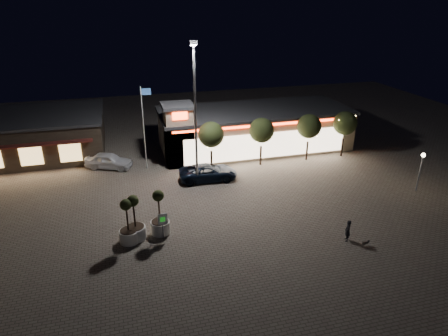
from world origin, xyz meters
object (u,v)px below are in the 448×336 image
object	(u,v)px
white_sedan	(109,161)
planter_left	(135,225)
pickup_truck	(208,172)
pedestrian	(348,231)
planter_mid	(128,229)
valet_sign	(163,221)

from	to	relation	value
white_sedan	planter_left	xyz separation A→B (m)	(1.75, -13.21, 0.26)
pickup_truck	planter_left	size ratio (longest dim) A/B	1.58
pedestrian	pickup_truck	bearing A→B (deg)	-132.96
pickup_truck	white_sedan	distance (m)	10.13
pedestrian	planter_mid	size ratio (longest dim) A/B	0.47
white_sedan	planter_mid	distance (m)	13.58
pedestrian	valet_sign	distance (m)	12.62
pedestrian	planter_left	size ratio (longest dim) A/B	0.46
pedestrian	valet_sign	bearing A→B (deg)	-89.23
planter_mid	valet_sign	bearing A→B (deg)	-3.90
planter_left	planter_mid	bearing A→B (deg)	-147.18
pickup_truck	planter_mid	world-z (taller)	planter_mid
planter_mid	planter_left	bearing A→B (deg)	32.82
valet_sign	planter_left	bearing A→B (deg)	165.58
pickup_truck	pedestrian	size ratio (longest dim) A/B	3.41
planter_mid	valet_sign	size ratio (longest dim) A/B	1.70
valet_sign	pedestrian	bearing A→B (deg)	-16.37
white_sedan	planter_mid	size ratio (longest dim) A/B	1.39
white_sedan	valet_sign	size ratio (longest dim) A/B	2.36
pickup_truck	pedestrian	distance (m)	13.94
planter_left	planter_mid	distance (m)	0.58
planter_left	planter_mid	size ratio (longest dim) A/B	1.03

